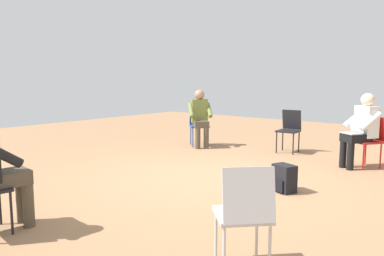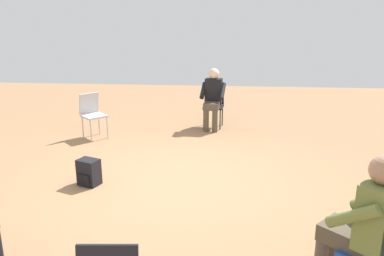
{
  "view_description": "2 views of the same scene",
  "coord_description": "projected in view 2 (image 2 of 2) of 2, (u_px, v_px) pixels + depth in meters",
  "views": [
    {
      "loc": [
        3.28,
        -4.32,
        1.47
      ],
      "look_at": [
        -0.09,
        -0.22,
        0.77
      ],
      "focal_mm": 35.0,
      "sensor_mm": 36.0,
      "label": 1
    },
    {
      "loc": [
        -0.64,
        4.7,
        2.15
      ],
      "look_at": [
        -0.19,
        -0.13,
        0.77
      ],
      "focal_mm": 35.0,
      "sensor_mm": 36.0,
      "label": 2
    }
  ],
  "objects": [
    {
      "name": "chair_northwest",
      "position": [
        383.0,
        252.0,
        2.79
      ],
      "size": [
        0.59,
        0.58,
        0.85
      ],
      "rotation": [
        0.0,
        0.0,
        -2.32
      ],
      "color": "#1E4799",
      "rests_on": "ground"
    },
    {
      "name": "person_in_black",
      "position": [
        213.0,
        96.0,
        7.64
      ],
      "size": [
        0.53,
        0.55,
        1.24
      ],
      "rotation": [
        0.0,
        0.0,
        -0.12
      ],
      "color": "#4C4233",
      "rests_on": "ground"
    },
    {
      "name": "person_in_olive",
      "position": [
        364.0,
        220.0,
        2.85
      ],
      "size": [
        0.63,
        0.63,
        1.24
      ],
      "rotation": [
        0.0,
        0.0,
        -2.32
      ],
      "color": "#4C4233",
      "rests_on": "ground"
    },
    {
      "name": "chair_southeast",
      "position": [
        92.0,
        112.0,
        7.1
      ],
      "size": [
        0.58,
        0.58,
        0.85
      ],
      "rotation": [
        0.0,
        0.0,
        0.8
      ],
      "color": "#B7B7BC",
      "rests_on": "ground"
    },
    {
      "name": "chair_south",
      "position": [
        214.0,
        103.0,
        7.85
      ],
      "size": [
        0.44,
        0.48,
        0.85
      ],
      "rotation": [
        0.0,
        0.0,
        -0.12
      ],
      "color": "black",
      "rests_on": "ground"
    },
    {
      "name": "ground_plane",
      "position": [
        177.0,
        184.0,
        5.14
      ],
      "size": [
        16.47,
        16.47,
        0.0
      ],
      "primitive_type": "plane",
      "color": "#99704C"
    },
    {
      "name": "backpack_near_laptop_user",
      "position": [
        89.0,
        174.0,
        5.09
      ],
      "size": [
        0.33,
        0.3,
        0.36
      ],
      "rotation": [
        0.0,
        0.0,
        5.92
      ],
      "color": "black",
      "rests_on": "ground"
    }
  ]
}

